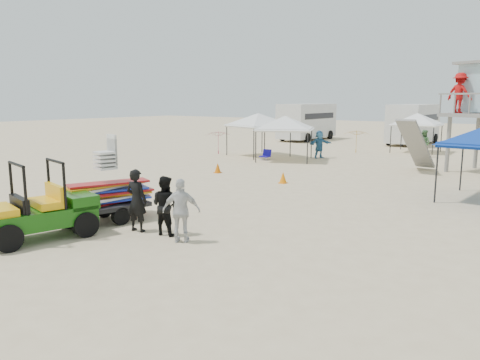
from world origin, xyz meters
The scene contains 17 objects.
ground centered at (0.00, 0.00, 0.00)m, with size 140.00×140.00×0.00m, color beige.
utility_cart centered at (-2.79, -1.46, 0.94)m, with size 1.87×2.89×2.03m.
surf_trailer centered at (-2.78, 0.88, 0.94)m, with size 1.77×2.65×2.31m.
man_left centered at (-1.26, 0.58, 0.88)m, with size 0.64×0.42×1.76m, color black.
man_mid centered at (-0.41, 0.83, 0.81)m, with size 0.79×0.61×1.62m, color black.
man_right centered at (0.44, 0.58, 0.83)m, with size 0.97×0.41×1.66m, color silver.
canopy_white_a centered at (-6.08, 16.37, 2.53)m, with size 4.14×4.14×3.08m.
canopy_white_b centered at (-8.63, 17.25, 2.62)m, with size 3.91×3.91×3.17m.
canopy_white_c centered at (-1.02, 25.64, 2.57)m, with size 3.08×3.08×3.12m.
umbrella_a centered at (-11.39, 16.46, 0.79)m, with size 1.72×1.75×1.57m, color #B31338.
umbrella_b centered at (-4.20, 22.77, 0.79)m, with size 1.73×1.76×1.59m, color orange.
cone_near centered at (-6.17, 10.09, 0.25)m, with size 0.34×0.34×0.50m, color #DA6406.
cone_far centered at (-1.99, 9.52, 0.25)m, with size 0.34×0.34×0.50m, color orange.
beach_chair_a centered at (-7.08, 15.82, 0.31)m, with size 0.59×0.63×0.64m.
rv_far_left centered at (-12.00, 29.99, 1.80)m, with size 2.64×6.80×3.25m.
rv_mid_left centered at (-3.00, 31.49, 1.80)m, with size 2.65×6.50×3.25m.
distant_beachgoers centered at (-0.98, 19.32, 0.85)m, with size 12.96×8.89×1.74m.
Camera 1 is at (8.58, -7.85, 3.63)m, focal length 35.00 mm.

